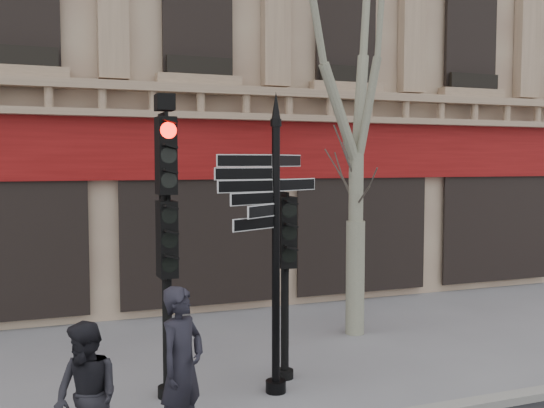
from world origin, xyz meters
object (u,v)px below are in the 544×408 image
(traffic_signal_secondary, at_px, (285,252))
(pedestrian_a, at_px, (182,367))
(plane_tree, at_px, (358,22))
(traffic_signal_main, at_px, (166,208))
(fingerpost, at_px, (276,192))
(pedestrian_b, at_px, (86,398))

(traffic_signal_secondary, distance_m, pedestrian_a, 2.74)
(pedestrian_a, bearing_deg, plane_tree, -1.16)
(traffic_signal_main, distance_m, traffic_signal_secondary, 1.97)
(fingerpost, xyz_separation_m, pedestrian_a, (-1.61, -1.17, -1.95))
(plane_tree, xyz_separation_m, pedestrian_b, (-5.18, -3.67, -5.14))
(plane_tree, bearing_deg, pedestrian_b, -144.66)
(fingerpost, xyz_separation_m, plane_tree, (2.49, 2.27, 3.06))
(traffic_signal_main, distance_m, pedestrian_b, 2.83)
(pedestrian_a, distance_m, pedestrian_b, 1.11)
(traffic_signal_main, bearing_deg, pedestrian_a, -96.76)
(traffic_signal_secondary, xyz_separation_m, pedestrian_b, (-3.02, -1.88, -1.15))
(traffic_signal_main, xyz_separation_m, plane_tree, (3.99, 1.92, 3.27))
(traffic_signal_main, bearing_deg, plane_tree, 23.20)
(traffic_signal_main, relative_size, pedestrian_b, 2.62)
(traffic_signal_main, xyz_separation_m, traffic_signal_secondary, (1.82, 0.12, -0.73))
(fingerpost, distance_m, traffic_signal_main, 1.55)
(traffic_signal_secondary, bearing_deg, traffic_signal_main, -169.94)
(traffic_signal_main, relative_size, traffic_signal_secondary, 1.52)
(fingerpost, bearing_deg, traffic_signal_secondary, 38.68)
(traffic_signal_main, xyz_separation_m, pedestrian_b, (-1.19, -1.76, -1.87))
(pedestrian_b, bearing_deg, fingerpost, 81.99)
(pedestrian_b, bearing_deg, traffic_signal_main, 110.32)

